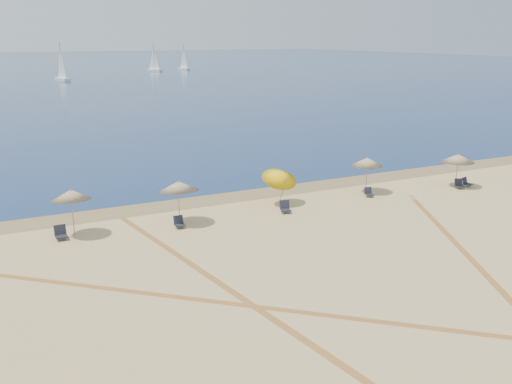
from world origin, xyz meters
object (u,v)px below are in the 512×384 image
umbrella_2 (179,186)px  sailboat_2 (62,69)px  umbrella_1 (71,195)px  umbrella_5 (458,158)px  umbrella_3 (280,176)px  chair_4 (285,207)px  sailboat_0 (184,62)px  chair_5 (369,193)px  chair_3 (179,223)px  chair_6 (459,184)px  umbrella_4 (367,162)px  chair_2 (61,233)px  sailboat_3 (154,63)px  chair_7 (467,182)px

umbrella_2 → sailboat_2: (10.51, 117.08, 0.54)m
umbrella_1 → umbrella_5: bearing=-3.3°
umbrella_5 → umbrella_2: bearing=177.4°
umbrella_3 → chair_4: umbrella_3 is taller
sailboat_0 → chair_5: bearing=-117.5°
umbrella_1 → chair_3: umbrella_1 is taller
umbrella_3 → chair_6: bearing=-9.3°
umbrella_1 → chair_6: bearing=-4.4°
umbrella_4 → chair_3: size_ratio=3.72×
umbrella_1 → umbrella_2: size_ratio=1.02×
chair_2 → sailboat_3: bearing=70.4°
chair_3 → chair_6: 20.62m
umbrella_5 → chair_2: 27.13m
umbrella_2 → umbrella_1: bearing=174.3°
chair_3 → chair_4: 6.76m
umbrella_2 → sailboat_0: 159.61m
umbrella_3 → chair_3: bearing=-168.6°
umbrella_2 → sailboat_2: size_ratio=0.29×
umbrella_5 → chair_5: umbrella_5 is taller
umbrella_2 → chair_3: size_ratio=3.85×
chair_2 → chair_6: size_ratio=0.91×
umbrella_4 → umbrella_5: umbrella_4 is taller
umbrella_3 → chair_4: size_ratio=3.10×
umbrella_4 → chair_3: (-14.04, -1.38, -1.87)m
chair_5 → chair_7: (7.96, -0.96, 0.02)m
chair_3 → sailboat_0: bearing=73.6°
umbrella_5 → chair_6: 1.86m
chair_4 → sailboat_0: (47.07, 151.27, 2.12)m
umbrella_1 → umbrella_2: (5.81, -0.58, -0.06)m
chair_6 → umbrella_2: bearing=-163.2°
umbrella_1 → chair_3: (5.51, -1.31, -1.98)m
umbrella_4 → chair_3: bearing=-174.4°
umbrella_1 → umbrella_5: size_ratio=1.09×
umbrella_3 → umbrella_4: umbrella_3 is taller
sailboat_0 → sailboat_3: bearing=-172.3°
chair_4 → chair_6: (13.85, -0.54, -0.02)m
chair_2 → chair_5: chair_2 is taller
umbrella_2 → chair_6: bearing=-4.1°
umbrella_2 → chair_3: (-0.30, -0.72, -1.92)m
chair_7 → umbrella_2: bearing=160.4°
sailboat_3 → chair_5: bearing=-129.8°
chair_5 → umbrella_4: bearing=76.7°
chair_4 → sailboat_3: (35.88, 147.14, 2.21)m
chair_4 → chair_6: size_ratio=1.03×
umbrella_4 → chair_2: 20.38m
sailboat_3 → umbrella_4: bearing=-129.6°
umbrella_1 → chair_4: umbrella_1 is taller
sailboat_3 → umbrella_1: bearing=-136.8°
chair_4 → sailboat_0: 158.43m
umbrella_3 → chair_5: (6.27, -1.04, -1.63)m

